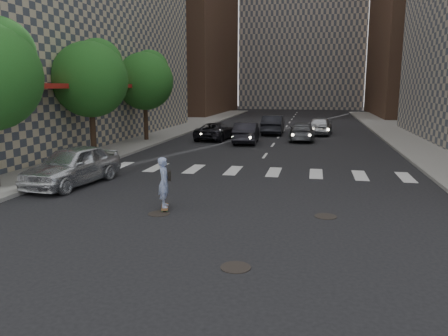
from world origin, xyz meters
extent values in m
plane|color=black|center=(0.00, 0.00, 0.00)|extent=(160.00, 160.00, 0.00)
cube|color=gray|center=(-14.50, 20.00, 0.07)|extent=(13.00, 80.00, 0.15)
cube|color=black|center=(-11.20, 10.00, 2.00)|extent=(0.30, 14.00, 4.00)
cube|color=maroon|center=(-10.40, 10.00, 4.10)|extent=(1.60, 14.00, 0.25)
cylinder|color=#382619|center=(-9.50, 11.00, 1.55)|extent=(0.32, 0.32, 2.80)
sphere|color=#24541C|center=(-9.50, 11.00, 4.45)|extent=(4.20, 4.20, 4.20)
sphere|color=#24541C|center=(-9.30, 11.60, 5.35)|extent=(2.80, 2.80, 2.80)
cylinder|color=#382619|center=(-9.50, 19.00, 1.55)|extent=(0.32, 0.32, 2.80)
sphere|color=#24541C|center=(-9.50, 19.00, 4.45)|extent=(4.20, 4.20, 4.20)
sphere|color=#24541C|center=(-9.30, 19.60, 5.35)|extent=(2.80, 2.80, 2.80)
cylinder|color=black|center=(1.20, -2.50, 0.01)|extent=(0.70, 0.70, 0.02)
cylinder|color=black|center=(-2.00, 1.20, 0.01)|extent=(0.70, 0.70, 0.02)
cylinder|color=black|center=(3.30, 2.00, 0.01)|extent=(0.70, 0.70, 0.02)
cube|color=brown|center=(-1.99, 1.75, 0.08)|extent=(0.48, 0.92, 0.02)
cylinder|color=green|center=(-1.97, 1.42, 0.03)|extent=(0.05, 0.07, 0.06)
cylinder|color=green|center=(-1.82, 1.47, 0.03)|extent=(0.05, 0.07, 0.06)
cylinder|color=green|center=(-2.17, 2.03, 0.03)|extent=(0.05, 0.07, 0.06)
cylinder|color=green|center=(-2.01, 2.08, 0.03)|extent=(0.05, 0.07, 0.06)
imported|color=#8187BC|center=(-1.99, 1.75, 0.94)|extent=(0.57, 0.71, 1.68)
cube|color=black|center=(-1.84, 1.85, 1.14)|extent=(0.18, 0.30, 0.32)
imported|color=silver|center=(-7.00, 4.53, 0.83)|extent=(2.60, 5.09, 1.66)
imported|color=black|center=(-2.00, 19.61, 0.76)|extent=(1.86, 4.69, 1.52)
imported|color=#53555A|center=(1.93, 22.00, 0.68)|extent=(1.91, 4.67, 1.35)
imported|color=black|center=(-4.65, 21.22, 0.66)|extent=(2.75, 4.96, 1.31)
imported|color=#B0B3B8|center=(3.33, 26.53, 0.77)|extent=(2.24, 4.70, 1.55)
imported|color=black|center=(-0.69, 26.12, 0.81)|extent=(1.82, 4.97, 1.63)
camera|label=1|loc=(2.85, -11.73, 4.08)|focal=35.00mm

